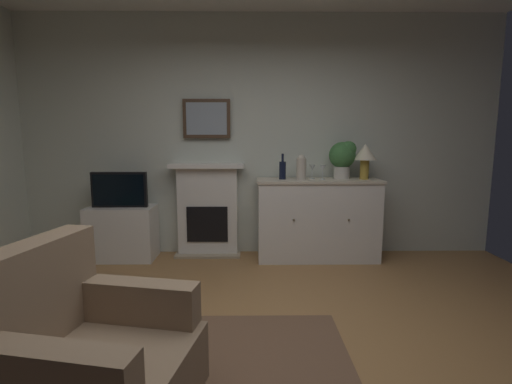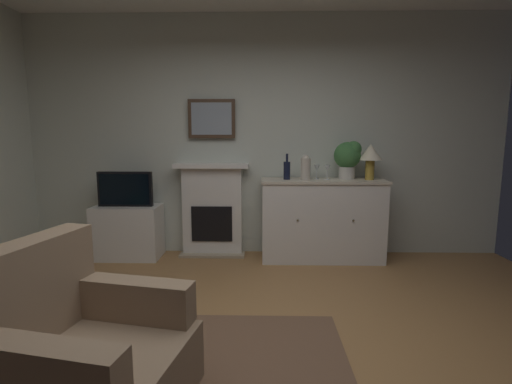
# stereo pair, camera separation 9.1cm
# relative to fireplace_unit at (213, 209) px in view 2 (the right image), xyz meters

# --- Properties ---
(ground_plane) EXTENTS (5.69, 4.78, 0.10)m
(ground_plane) POSITION_rel_fireplace_unit_xyz_m (0.60, -2.23, -0.60)
(ground_plane) COLOR #9E7042
(ground_plane) RESTS_ON ground
(wall_rear) EXTENTS (5.69, 0.06, 2.82)m
(wall_rear) POSITION_rel_fireplace_unit_xyz_m (0.60, 0.13, 0.86)
(wall_rear) COLOR silver
(wall_rear) RESTS_ON ground_plane
(fireplace_unit) EXTENTS (0.87, 0.30, 1.10)m
(fireplace_unit) POSITION_rel_fireplace_unit_xyz_m (0.00, 0.00, 0.00)
(fireplace_unit) COLOR white
(fireplace_unit) RESTS_ON ground_plane
(framed_picture) EXTENTS (0.55, 0.04, 0.45)m
(framed_picture) POSITION_rel_fireplace_unit_xyz_m (0.00, 0.05, 1.07)
(framed_picture) COLOR #473323
(sideboard_cabinet) EXTENTS (1.40, 0.49, 0.93)m
(sideboard_cabinet) POSITION_rel_fireplace_unit_xyz_m (1.28, -0.18, -0.08)
(sideboard_cabinet) COLOR white
(sideboard_cabinet) RESTS_ON ground_plane
(table_lamp) EXTENTS (0.26, 0.26, 0.40)m
(table_lamp) POSITION_rel_fireplace_unit_xyz_m (1.80, -0.18, 0.66)
(table_lamp) COLOR #B79338
(table_lamp) RESTS_ON sideboard_cabinet
(wine_bottle) EXTENTS (0.08, 0.08, 0.29)m
(wine_bottle) POSITION_rel_fireplace_unit_xyz_m (0.87, -0.17, 0.49)
(wine_bottle) COLOR black
(wine_bottle) RESTS_ON sideboard_cabinet
(wine_glass_left) EXTENTS (0.07, 0.07, 0.16)m
(wine_glass_left) POSITION_rel_fireplace_unit_xyz_m (1.21, -0.14, 0.51)
(wine_glass_left) COLOR silver
(wine_glass_left) RESTS_ON sideboard_cabinet
(wine_glass_center) EXTENTS (0.07, 0.07, 0.16)m
(wine_glass_center) POSITION_rel_fireplace_unit_xyz_m (1.32, -0.19, 0.51)
(wine_glass_center) COLOR silver
(wine_glass_center) RESTS_ON sideboard_cabinet
(vase_decorative) EXTENTS (0.11, 0.11, 0.28)m
(vase_decorative) POSITION_rel_fireplace_unit_xyz_m (1.08, -0.23, 0.52)
(vase_decorative) COLOR beige
(vase_decorative) RESTS_ON sideboard_cabinet
(tv_cabinet) EXTENTS (0.75, 0.42, 0.62)m
(tv_cabinet) POSITION_rel_fireplace_unit_xyz_m (-0.98, -0.16, -0.24)
(tv_cabinet) COLOR white
(tv_cabinet) RESTS_ON ground_plane
(tv_set) EXTENTS (0.62, 0.07, 0.40)m
(tv_set) POSITION_rel_fireplace_unit_xyz_m (-0.98, -0.19, 0.27)
(tv_set) COLOR black
(tv_set) RESTS_ON tv_cabinet
(potted_plant_small) EXTENTS (0.30, 0.30, 0.43)m
(potted_plant_small) POSITION_rel_fireplace_unit_xyz_m (1.57, -0.13, 0.64)
(potted_plant_small) COLOR beige
(potted_plant_small) RESTS_ON sideboard_cabinet
(armchair) EXTENTS (0.94, 0.91, 0.92)m
(armchair) POSITION_rel_fireplace_unit_xyz_m (-0.24, -2.77, -0.17)
(armchair) COLOR #8C7259
(armchair) RESTS_ON ground_plane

